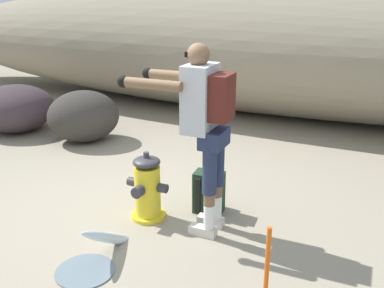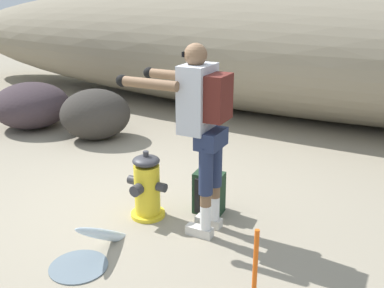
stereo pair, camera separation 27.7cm
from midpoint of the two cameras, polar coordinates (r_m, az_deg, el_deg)
ground_plane at (r=4.81m, az=-9.36°, el=-8.23°), size 56.00×56.00×0.04m
dirt_embankment at (r=8.39m, az=8.04°, el=12.17°), size 16.63×3.20×2.31m
fire_hydrant at (r=4.42m, az=-7.64°, el=-5.81°), size 0.44×0.39×0.71m
hydrant_water_jet at (r=4.06m, az=-12.85°, el=-12.76°), size 0.49×1.11×0.64m
utility_worker at (r=3.88m, az=-0.65°, el=3.51°), size 0.99×0.56×1.77m
spare_backpack at (r=4.55m, az=0.49°, el=-6.33°), size 0.32×0.31×0.47m
boulder_large at (r=7.74m, az=-22.99°, el=4.31°), size 1.72×1.72×0.75m
boulder_mid at (r=6.85m, az=-15.07°, el=3.50°), size 1.40×1.38×0.78m
survey_stake at (r=3.35m, az=7.37°, el=-15.20°), size 0.04×0.04×0.60m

